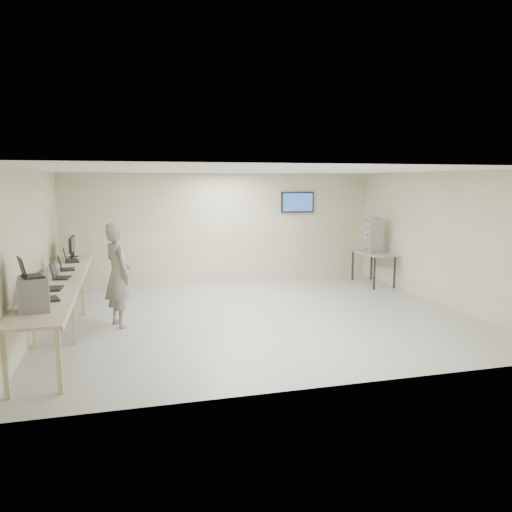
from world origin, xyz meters
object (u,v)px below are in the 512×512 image
object	(u,v)px
workbench	(60,284)
equipment_box	(34,294)
soldier	(118,275)
side_table	(373,255)

from	to	relation	value
workbench	equipment_box	bearing A→B (deg)	-91.67
workbench	soldier	world-z (taller)	soldier
equipment_box	soldier	bearing A→B (deg)	57.01
equipment_box	side_table	world-z (taller)	equipment_box
soldier	side_table	world-z (taller)	soldier
soldier	side_table	xyz separation A→B (m)	(6.21, 2.18, -0.19)
workbench	side_table	distance (m)	7.51
equipment_box	soldier	distance (m)	2.40
workbench	soldier	xyz separation A→B (m)	(0.98, 0.01, 0.11)
workbench	soldier	distance (m)	0.99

